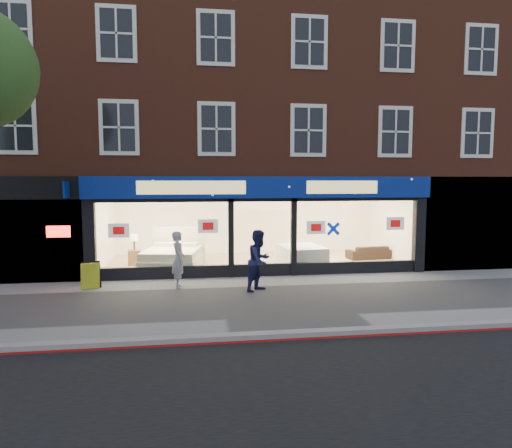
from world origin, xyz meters
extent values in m
plane|color=gray|center=(0.00, 0.00, 0.00)|extent=(120.00, 120.00, 0.00)
cube|color=#8C0A07|center=(0.00, -3.10, 0.01)|extent=(60.00, 0.10, 0.01)
cube|color=gray|center=(0.00, -2.90, 0.06)|extent=(60.00, 0.25, 0.12)
cube|color=tan|center=(0.00, 5.25, 0.05)|extent=(11.00, 4.50, 0.10)
cube|color=brown|center=(0.00, 7.00, 6.65)|extent=(19.00, 8.00, 6.70)
cube|color=#2D2D30|center=(0.00, 7.00, 10.15)|extent=(19.00, 8.00, 0.30)
cube|color=navy|center=(0.00, 2.88, 2.95)|extent=(11.40, 0.28, 0.70)
cube|color=black|center=(0.00, 3.08, 0.20)|extent=(11.00, 0.18, 0.40)
cube|color=black|center=(-5.50, 3.05, 1.30)|extent=(0.35, 0.30, 2.60)
cube|color=black|center=(5.50, 3.05, 1.30)|extent=(0.35, 0.30, 2.60)
cube|color=white|center=(-3.25, 3.00, 1.45)|extent=(4.20, 0.02, 2.10)
cube|color=white|center=(3.25, 3.00, 1.45)|extent=(4.20, 0.02, 2.10)
cube|color=white|center=(0.00, 3.25, 1.15)|extent=(1.80, 0.02, 2.10)
cube|color=silver|center=(0.00, 7.50, 1.30)|extent=(11.00, 0.20, 2.60)
cube|color=#FFEAC6|center=(0.00, 5.25, 2.60)|extent=(11.00, 4.50, 0.12)
cube|color=black|center=(-7.60, 3.30, 1.65)|extent=(3.80, 0.60, 3.30)
cube|color=#FF140C|center=(-6.40, 2.95, 1.60)|extent=(0.70, 0.04, 0.35)
cube|color=black|center=(7.50, 3.20, 1.65)|extent=(4.00, 0.40, 3.30)
cube|color=beige|center=(-3.02, 4.31, 0.29)|extent=(2.25, 2.52, 0.39)
cube|color=beige|center=(-3.02, 4.31, 0.63)|extent=(2.16, 2.42, 0.28)
cube|color=beige|center=(-2.82, 5.46, 0.77)|extent=(1.97, 0.47, 1.33)
cube|color=beige|center=(-3.29, 5.17, 0.83)|extent=(0.77, 0.48, 0.13)
cube|color=beige|center=(-2.47, 5.02, 0.83)|extent=(0.77, 0.48, 0.13)
cube|color=brown|center=(-4.40, 5.13, 0.38)|extent=(0.50, 0.50, 0.55)
cube|color=white|center=(1.60, 4.19, 0.22)|extent=(1.63, 1.95, 0.24)
cube|color=white|center=(1.60, 4.19, 0.45)|extent=(1.63, 1.95, 0.24)
cube|color=white|center=(1.60, 4.19, 0.69)|extent=(1.63, 1.95, 0.24)
imported|color=black|center=(4.60, 5.22, 0.36)|extent=(1.81, 0.86, 0.51)
cube|color=gold|center=(-5.26, 1.92, 0.40)|extent=(0.61, 0.49, 0.81)
imported|color=#A0A2A8|center=(-2.72, 1.72, 0.84)|extent=(0.48, 0.66, 1.69)
imported|color=#191B46|center=(-0.41, 1.03, 0.88)|extent=(1.08, 1.08, 1.77)
camera|label=1|loc=(-2.33, -11.74, 3.18)|focal=32.00mm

